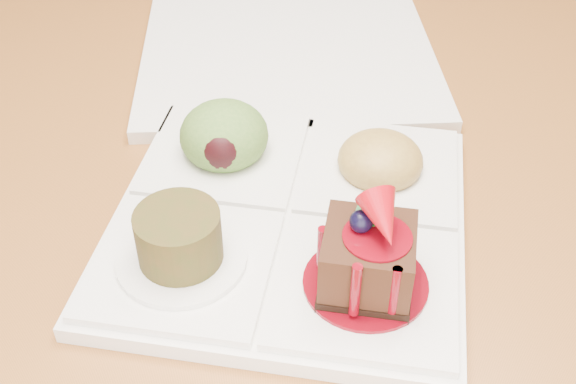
{
  "coord_description": "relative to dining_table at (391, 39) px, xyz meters",
  "views": [
    {
      "loc": [
        -0.11,
        -0.77,
        1.1
      ],
      "look_at": [
        -0.12,
        -0.4,
        0.79
      ],
      "focal_mm": 45.0,
      "sensor_mm": 36.0,
      "label": 1
    }
  ],
  "objects": [
    {
      "name": "second_plate",
      "position": [
        -0.12,
        -0.16,
        0.07
      ],
      "size": [
        0.29,
        0.29,
        0.01
      ],
      "primitive_type": "cube",
      "rotation": [
        0.0,
        0.0,
        0.06
      ],
      "color": "white",
      "rests_on": "dining_table"
    },
    {
      "name": "ground",
      "position": [
        0.0,
        0.0,
        -0.68
      ],
      "size": [
        6.0,
        6.0,
        0.0
      ],
      "primitive_type": "plane",
      "color": "brown"
    },
    {
      "name": "sampler_plate",
      "position": [
        -0.12,
        -0.39,
        0.09
      ],
      "size": [
        0.27,
        0.27,
        0.09
      ],
      "rotation": [
        0.0,
        0.0,
        -0.16
      ],
      "color": "white",
      "rests_on": "dining_table"
    },
    {
      "name": "dining_table",
      "position": [
        0.0,
        0.0,
        0.0
      ],
      "size": [
        1.0,
        1.8,
        0.75
      ],
      "color": "#9B5528",
      "rests_on": "ground"
    }
  ]
}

